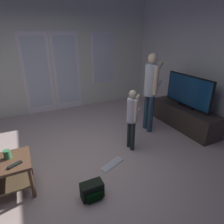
# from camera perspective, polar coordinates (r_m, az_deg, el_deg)

# --- Properties ---
(ground_plane) EXTENTS (6.06, 5.45, 0.02)m
(ground_plane) POSITION_cam_1_polar(r_m,az_deg,el_deg) (3.25, -10.89, -16.24)
(ground_plane) COLOR #B9A29A
(wall_back_with_doors) EXTENTS (6.06, 0.09, 2.93)m
(wall_back_with_doors) POSITION_cam_1_polar(r_m,az_deg,el_deg) (5.23, -19.81, 15.06)
(wall_back_with_doors) COLOR silver
(wall_back_with_doors) RESTS_ON ground_plane
(wall_right_plain) EXTENTS (0.06, 5.45, 2.90)m
(wall_right_plain) POSITION_cam_1_polar(r_m,az_deg,el_deg) (4.36, 29.75, 12.51)
(wall_right_plain) COLOR silver
(wall_right_plain) RESTS_ON ground_plane
(tv_stand) EXTENTS (0.50, 1.62, 0.49)m
(tv_stand) POSITION_cam_1_polar(r_m,az_deg,el_deg) (4.59, 20.84, -1.39)
(tv_stand) COLOR #372C25
(tv_stand) RESTS_ON ground_plane
(flat_screen_tv) EXTENTS (0.08, 1.19, 0.69)m
(flat_screen_tv) POSITION_cam_1_polar(r_m,az_deg,el_deg) (4.39, 21.89, 5.74)
(flat_screen_tv) COLOR black
(flat_screen_tv) RESTS_ON tv_stand
(person_adult) EXTENTS (0.54, 0.45, 1.64)m
(person_adult) POSITION_cam_1_polar(r_m,az_deg,el_deg) (3.99, 11.61, 7.45)
(person_adult) COLOR #294055
(person_adult) RESTS_ON ground_plane
(person_child) EXTENTS (0.37, 0.31, 1.13)m
(person_child) POSITION_cam_1_polar(r_m,az_deg,el_deg) (3.34, 6.08, -0.94)
(person_child) COLOR #242B2C
(person_child) RESTS_ON ground_plane
(backpack) EXTENTS (0.29, 0.20, 0.23)m
(backpack) POSITION_cam_1_polar(r_m,az_deg,el_deg) (2.70, -5.96, -22.43)
(backpack) COLOR black
(backpack) RESTS_ON ground_plane
(loose_keyboard) EXTENTS (0.46, 0.29, 0.02)m
(loose_keyboard) POSITION_cam_1_polar(r_m,az_deg,el_deg) (3.24, 0.02, -15.41)
(loose_keyboard) COLOR white
(loose_keyboard) RESTS_ON ground_plane
(cup_near_edge) EXTENTS (0.09, 0.09, 0.12)m
(cup_near_edge) POSITION_cam_1_polar(r_m,az_deg,el_deg) (2.88, -28.94, -11.06)
(cup_near_edge) COLOR #388750
(cup_near_edge) RESTS_ON coffee_table
(tv_remote_black) EXTENTS (0.17, 0.12, 0.02)m
(tv_remote_black) POSITION_cam_1_polar(r_m,az_deg,el_deg) (2.73, -27.11, -13.91)
(tv_remote_black) COLOR black
(tv_remote_black) RESTS_ON coffee_table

